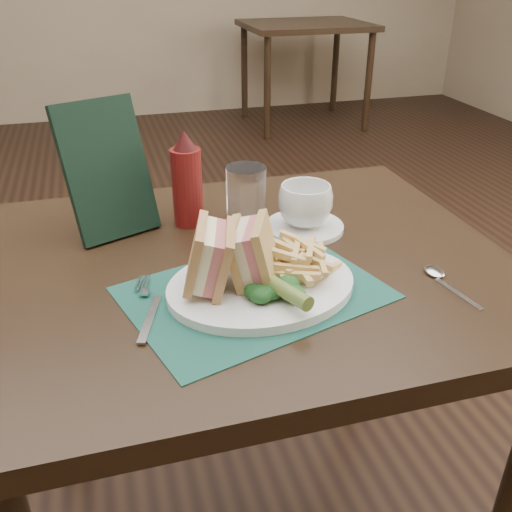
{
  "coord_description": "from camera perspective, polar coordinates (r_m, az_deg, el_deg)",
  "views": [
    {
      "loc": [
        -0.22,
        -1.34,
        1.22
      ],
      "look_at": [
        -0.01,
        -0.58,
        0.8
      ],
      "focal_mm": 40.0,
      "sensor_mm": 36.0,
      "label": 1
    }
  ],
  "objects": [
    {
      "name": "sandwich_half_b",
      "position": [
        0.87,
        -1.73,
        0.57
      ],
      "size": [
        0.11,
        0.12,
        0.1
      ],
      "primitive_type": null,
      "rotation": [
        0.0,
        -0.24,
        -0.4
      ],
      "color": "tan",
      "rests_on": "plate"
    },
    {
      "name": "pickle_spear",
      "position": [
        0.83,
        2.48,
        -3.21
      ],
      "size": [
        0.07,
        0.12,
        0.03
      ],
      "primitive_type": "cylinder",
      "rotation": [
        1.54,
        0.0,
        0.38
      ],
      "color": "#4F6727",
      "rests_on": "plate"
    },
    {
      "name": "spoon",
      "position": [
        0.96,
        18.79,
        -2.7
      ],
      "size": [
        0.06,
        0.15,
        0.01
      ],
      "primitive_type": null,
      "rotation": [
        0.0,
        0.0,
        0.16
      ],
      "color": "silver",
      "rests_on": "table_main"
    },
    {
      "name": "placemat",
      "position": [
        0.89,
        -0.2,
        -3.68
      ],
      "size": [
        0.44,
        0.37,
        0.0
      ],
      "primitive_type": "cube",
      "rotation": [
        0.0,
        0.0,
        0.29
      ],
      "color": "#16493D",
      "rests_on": "table_main"
    },
    {
      "name": "ketchup_bottle",
      "position": [
        1.09,
        -6.94,
        7.7
      ],
      "size": [
        0.06,
        0.06,
        0.19
      ],
      "primitive_type": null,
      "rotation": [
        0.0,
        0.0,
        -0.06
      ],
      "color": "#621110",
      "rests_on": "table_main"
    },
    {
      "name": "check_presenter",
      "position": [
        1.08,
        -14.69,
        8.34
      ],
      "size": [
        0.18,
        0.14,
        0.24
      ],
      "primitive_type": "cube",
      "rotation": [
        -0.31,
        0.0,
        0.39
      ],
      "color": "black",
      "rests_on": "table_main"
    },
    {
      "name": "kale_garnish",
      "position": [
        0.85,
        1.84,
        -3.36
      ],
      "size": [
        0.11,
        0.08,
        0.03
      ],
      "primitive_type": null,
      "color": "#153B18",
      "rests_on": "plate"
    },
    {
      "name": "table_bg_right",
      "position": [
        4.59,
        4.83,
        17.6
      ],
      "size": [
        0.9,
        0.75,
        0.75
      ],
      "primitive_type": null,
      "color": "black",
      "rests_on": "ground"
    },
    {
      "name": "drinking_glass",
      "position": [
        1.06,
        -0.99,
        5.54
      ],
      "size": [
        0.08,
        0.08,
        0.13
      ],
      "primitive_type": "cylinder",
      "rotation": [
        0.0,
        0.0,
        0.03
      ],
      "color": "white",
      "rests_on": "table_main"
    },
    {
      "name": "saucer",
      "position": [
        1.1,
        4.84,
        2.91
      ],
      "size": [
        0.19,
        0.19,
        0.01
      ],
      "primitive_type": "cylinder",
      "rotation": [
        0.0,
        0.0,
        -0.3
      ],
      "color": "white",
      "rests_on": "table_main"
    },
    {
      "name": "plate",
      "position": [
        0.89,
        0.53,
        -3.0
      ],
      "size": [
        0.33,
        0.28,
        0.01
      ],
      "primitive_type": null,
      "rotation": [
        0.0,
        0.0,
        0.13
      ],
      "color": "white",
      "rests_on": "placemat"
    },
    {
      "name": "fries_pile",
      "position": [
        0.9,
        4.29,
        -0.26
      ],
      "size": [
        0.18,
        0.2,
        0.05
      ],
      "primitive_type": null,
      "color": "#D9B56C",
      "rests_on": "plate"
    },
    {
      "name": "floor",
      "position": [
        1.83,
        -4.82,
        -13.79
      ],
      "size": [
        7.0,
        7.0,
        0.0
      ],
      "primitive_type": "plane",
      "color": "black",
      "rests_on": "ground"
    },
    {
      "name": "wall_back",
      "position": [
        5.0,
        -13.13,
        13.45
      ],
      "size": [
        6.0,
        0.0,
        6.0
      ],
      "primitive_type": "plane",
      "rotation": [
        1.57,
        0.0,
        0.0
      ],
      "color": "tan",
      "rests_on": "ground"
    },
    {
      "name": "sandwich_half_a",
      "position": [
        0.85,
        -6.03,
        -0.04
      ],
      "size": [
        0.1,
        0.12,
        0.11
      ],
      "primitive_type": null,
      "rotation": [
        0.0,
        0.24,
        -0.26
      ],
      "color": "tan",
      "rests_on": "plate"
    },
    {
      "name": "coffee_cup",
      "position": [
        1.08,
        4.94,
        5.09
      ],
      "size": [
        0.14,
        0.14,
        0.08
      ],
      "primitive_type": "imported",
      "rotation": [
        0.0,
        0.0,
        0.7
      ],
      "color": "white",
      "rests_on": "saucer"
    },
    {
      "name": "table_main",
      "position": [
        1.22,
        -0.63,
        -15.96
      ],
      "size": [
        0.9,
        0.75,
        0.75
      ],
      "primitive_type": null,
      "color": "black",
      "rests_on": "ground"
    },
    {
      "name": "fork",
      "position": [
        0.87,
        -10.82,
        -4.83
      ],
      "size": [
        0.09,
        0.17,
        0.01
      ],
      "primitive_type": null,
      "rotation": [
        0.0,
        0.0,
        -0.32
      ],
      "color": "silver",
      "rests_on": "placemat"
    }
  ]
}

